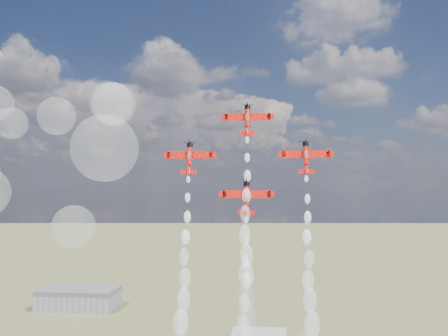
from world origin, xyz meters
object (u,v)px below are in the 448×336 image
object	(u,v)px
plane_right	(306,157)
plane_slot	(246,197)
hangar	(79,298)
plane_lead	(247,119)
plane_left	(189,158)

from	to	relation	value
plane_right	plane_slot	bearing A→B (deg)	-170.20
hangar	plane_lead	size ratio (longest dim) A/B	4.07
plane_left	plane_right	distance (m)	30.37
hangar	plane_slot	xyz separation A→B (m)	(120.90, -184.57, 71.90)
hangar	plane_right	bearing A→B (deg)	-53.20
plane_lead	plane_left	xyz separation A→B (m)	(-15.19, -2.62, -10.30)
plane_left	hangar	bearing A→B (deg)	120.16
plane_lead	plane_right	world-z (taller)	plane_lead
hangar	plane_right	world-z (taller)	plane_right
plane_lead	plane_slot	world-z (taller)	plane_lead
hangar	plane_slot	distance (m)	232.06
hangar	plane_slot	world-z (taller)	plane_slot
plane_slot	plane_right	bearing A→B (deg)	9.80
plane_lead	plane_right	bearing A→B (deg)	-9.80
hangar	plane_right	size ratio (longest dim) A/B	4.07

